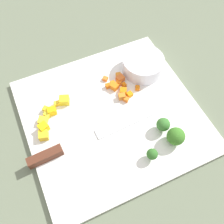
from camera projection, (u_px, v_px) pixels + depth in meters
ground_plane at (112, 116)px, 0.62m from camera, size 4.00×4.00×0.00m
cutting_board at (112, 115)px, 0.62m from camera, size 0.41×0.40×0.01m
prep_bowl at (143, 65)px, 0.67m from camera, size 0.11×0.11×0.04m
chef_knife at (70, 146)px, 0.56m from camera, size 0.33×0.04×0.02m
carrot_dice_0 at (118, 75)px, 0.67m from camera, size 0.02×0.02×0.01m
carrot_dice_1 at (108, 86)px, 0.65m from camera, size 0.01×0.01×0.01m
carrot_dice_2 at (113, 83)px, 0.65m from camera, size 0.01×0.01×0.01m
carrot_dice_3 at (123, 91)px, 0.64m from camera, size 0.02×0.02×0.01m
carrot_dice_4 at (137, 88)px, 0.65m from camera, size 0.01×0.01×0.01m
carrot_dice_5 at (124, 85)px, 0.65m from camera, size 0.01×0.01×0.01m
carrot_dice_6 at (119, 83)px, 0.66m from camera, size 0.02×0.02×0.01m
carrot_dice_7 at (114, 86)px, 0.65m from camera, size 0.02×0.03×0.01m
carrot_dice_8 at (122, 96)px, 0.63m from camera, size 0.02×0.02×0.02m
carrot_dice_9 at (105, 79)px, 0.66m from camera, size 0.02×0.02×0.01m
carrot_dice_10 at (120, 79)px, 0.66m from camera, size 0.02×0.02×0.01m
carrot_dice_11 at (126, 99)px, 0.63m from camera, size 0.02×0.02×0.01m
carrot_dice_12 at (130, 94)px, 0.64m from camera, size 0.02×0.02×0.01m
pepper_dice_0 at (44, 135)px, 0.58m from camera, size 0.03×0.03×0.02m
pepper_dice_1 at (64, 100)px, 0.62m from camera, size 0.03×0.03×0.02m
pepper_dice_2 at (52, 111)px, 0.61m from camera, size 0.02×0.02×0.02m
pepper_dice_3 at (47, 115)px, 0.61m from camera, size 0.02×0.02×0.01m
pepper_dice_4 at (43, 121)px, 0.60m from camera, size 0.03×0.03×0.01m
pepper_dice_5 at (57, 104)px, 0.62m from camera, size 0.01×0.01×0.01m
pepper_dice_6 at (44, 127)px, 0.58m from camera, size 0.03×0.03×0.02m
pepper_dice_7 at (46, 110)px, 0.61m from camera, size 0.02×0.02×0.01m
broccoli_floret_0 at (163, 125)px, 0.58m from camera, size 0.03×0.03×0.04m
broccoli_floret_1 at (152, 154)px, 0.54m from camera, size 0.02×0.02×0.03m
broccoli_floret_2 at (176, 136)px, 0.56m from camera, size 0.04×0.04×0.04m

